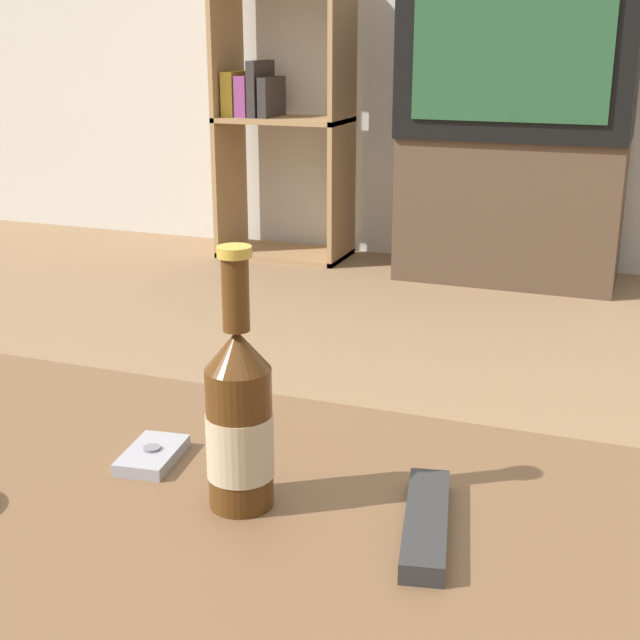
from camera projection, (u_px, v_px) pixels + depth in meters
name	position (u px, v px, depth m)	size (l,w,h in m)	color
coffee_table	(190.00, 600.00, 0.86)	(1.07, 0.69, 0.46)	brown
tv_stand	(509.00, 209.00, 3.40)	(0.82, 0.37, 0.54)	#4C3828
television	(520.00, 42.00, 3.21)	(0.83, 0.42, 0.68)	black
bookshelf	(277.00, 114.00, 3.67)	(0.53, 0.30, 1.15)	#99754C
beer_bottle	(239.00, 420.00, 0.87)	(0.07, 0.07, 0.26)	#47280F
cell_phone	(152.00, 455.00, 0.98)	(0.07, 0.10, 0.02)	gray
remote_control	(426.00, 522.00, 0.84)	(0.08, 0.18, 0.02)	#282828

